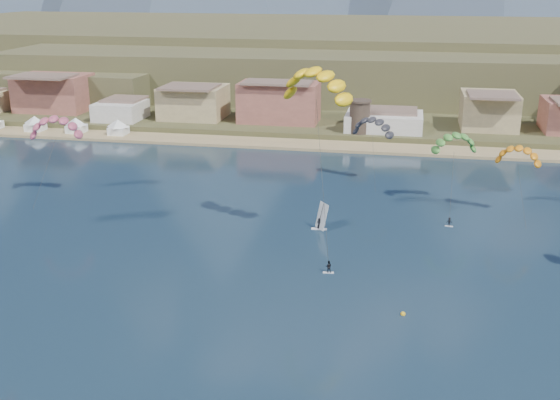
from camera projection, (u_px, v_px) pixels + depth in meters
name	position (u px, v px, depth m)	size (l,w,h in m)	color
ground	(221.00, 388.00, 69.07)	(2400.00, 2400.00, 0.00)	black
beach	(336.00, 146.00, 167.79)	(2200.00, 12.00, 0.90)	tan
land	(394.00, 26.00, 591.02)	(2200.00, 900.00, 4.00)	brown
foothills	(424.00, 57.00, 278.85)	(940.00, 210.00, 18.00)	brown
town	(201.00, 99.00, 187.48)	(400.00, 24.00, 12.00)	silver
watchtower	(360.00, 116.00, 172.42)	(5.82, 5.82, 8.60)	#47382D
beach_tents	(54.00, 121.00, 180.46)	(43.40, 6.40, 5.00)	white
kitesurfer_yellow	(317.00, 80.00, 100.01)	(12.97, 17.53, 29.38)	silver
kitesurfer_green	(455.00, 140.00, 120.94)	(9.33, 15.18, 16.49)	silver
distant_kite_pink	(55.00, 123.00, 123.93)	(10.69, 7.26, 17.92)	#262626
distant_kite_dark	(373.00, 123.00, 135.66)	(9.84, 7.35, 15.53)	#262626
distant_kite_orange	(519.00, 152.00, 116.14)	(8.64, 6.69, 14.65)	#262626
windsurfer	(320.00, 221.00, 112.22)	(2.60, 2.82, 4.61)	silver
buoy	(403.00, 314.00, 84.04)	(0.64, 0.64, 0.64)	yellow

